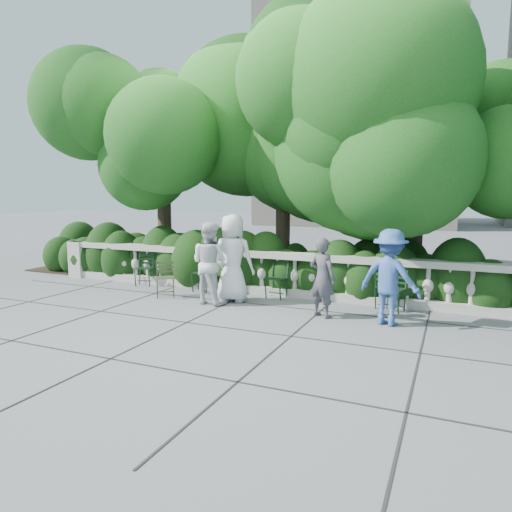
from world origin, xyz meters
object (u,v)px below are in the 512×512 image
at_px(chair_b, 143,287).
at_px(chair_c, 200,292).
at_px(chair_e, 273,299).
at_px(person_businessman, 233,258).
at_px(person_older_blue, 390,277).
at_px(person_casual_man, 209,263).
at_px(chair_d, 390,313).
at_px(chair_a, 209,295).
at_px(chair_f, 389,312).
at_px(chair_weathered, 166,298).
at_px(person_woman_grey, 323,278).

bearing_deg(chair_b, chair_c, -19.30).
height_order(chair_e, person_businessman, person_businessman).
bearing_deg(person_older_blue, person_casual_man, 15.02).
bearing_deg(chair_d, chair_a, -164.25).
bearing_deg(person_businessman, person_older_blue, 168.25).
bearing_deg(chair_c, person_businessman, -26.86).
bearing_deg(person_casual_man, chair_b, -9.26).
xyz_separation_m(chair_d, person_businessman, (-3.26, -0.36, 0.95)).
distance_m(chair_b, chair_f, 6.04).
relative_size(chair_a, chair_d, 1.00).
relative_size(chair_weathered, person_businessman, 0.44).
distance_m(chair_e, person_casual_man, 1.66).
xyz_separation_m(chair_f, person_businessman, (-3.25, -0.40, 0.95)).
bearing_deg(person_businessman, chair_b, -13.61).
xyz_separation_m(chair_weathered, person_woman_grey, (3.62, -0.09, 0.76)).
relative_size(chair_c, chair_d, 1.00).
distance_m(chair_b, chair_d, 6.05).
bearing_deg(chair_c, chair_b, 175.20).
distance_m(chair_a, person_businessman, 1.28).
bearing_deg(person_businessman, chair_c, -26.44).
distance_m(chair_c, person_businessman, 1.54).
bearing_deg(person_casual_man, chair_weathered, 10.53).
bearing_deg(person_casual_man, chair_a, -49.42).
height_order(chair_a, person_casual_man, person_casual_man).
relative_size(chair_b, person_casual_man, 0.48).
height_order(chair_c, chair_weathered, same).
height_order(chair_weathered, person_older_blue, person_older_blue).
bearing_deg(chair_f, person_businessman, 159.60).
bearing_deg(chair_e, person_older_blue, -14.22).
bearing_deg(chair_weathered, chair_a, 10.57).
relative_size(chair_c, person_casual_man, 0.48).
distance_m(chair_f, person_woman_grey, 1.61).
bearing_deg(chair_f, chair_b, 151.64).
distance_m(chair_a, chair_f, 4.04).
bearing_deg(chair_weathered, person_businessman, -21.40).
height_order(chair_b, chair_d, same).
xyz_separation_m(chair_f, person_casual_man, (-3.62, -0.76, 0.87)).
height_order(chair_f, person_casual_man, person_casual_man).
bearing_deg(chair_f, chair_c, 151.63).
bearing_deg(chair_weathered, chair_f, -25.93).
relative_size(chair_d, person_woman_grey, 0.56).
distance_m(person_woman_grey, person_casual_man, 2.49).
height_order(chair_c, person_businessman, person_businessman).
relative_size(chair_f, person_woman_grey, 0.56).
relative_size(chair_e, person_casual_man, 0.48).
height_order(chair_a, chair_d, same).
bearing_deg(chair_e, chair_d, 3.46).
bearing_deg(chair_weathered, chair_c, 30.28).
relative_size(chair_a, chair_e, 1.00).
height_order(chair_c, person_casual_man, person_casual_man).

